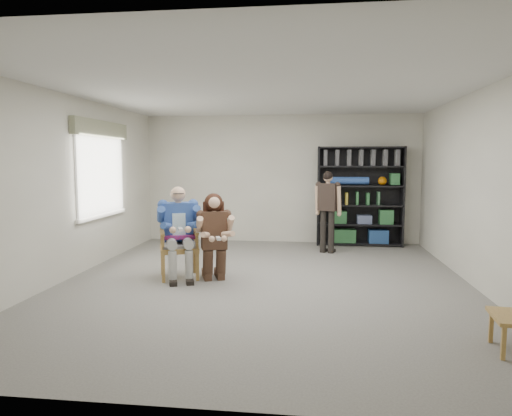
% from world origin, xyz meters
% --- Properties ---
extents(room_shell, '(6.00, 7.00, 2.80)m').
position_xyz_m(room_shell, '(0.00, 0.00, 1.40)').
color(room_shell, beige).
rests_on(room_shell, ground).
extents(floor, '(6.00, 7.00, 0.01)m').
position_xyz_m(floor, '(0.00, 0.00, 0.00)').
color(floor, slate).
rests_on(floor, ground).
extents(window_left, '(0.16, 2.00, 1.75)m').
position_xyz_m(window_left, '(-2.95, 1.00, 1.63)').
color(window_left, silver).
rests_on(window_left, room_shell).
extents(armchair, '(0.81, 0.79, 1.09)m').
position_xyz_m(armchair, '(-1.34, 0.14, 0.55)').
color(armchair, olive).
rests_on(armchair, floor).
extents(seated_man, '(0.87, 1.01, 1.42)m').
position_xyz_m(seated_man, '(-1.34, 0.14, 0.71)').
color(seated_man, navy).
rests_on(seated_man, floor).
extents(kneeling_woman, '(0.82, 1.01, 1.30)m').
position_xyz_m(kneeling_woman, '(-0.76, 0.02, 0.65)').
color(kneeling_woman, '#3E271D').
rests_on(kneeling_woman, floor).
extents(bookshelf, '(1.80, 0.38, 2.10)m').
position_xyz_m(bookshelf, '(1.70, 3.28, 1.05)').
color(bookshelf, black).
rests_on(bookshelf, floor).
extents(standing_man, '(0.56, 0.43, 1.60)m').
position_xyz_m(standing_man, '(0.99, 2.36, 0.80)').
color(standing_man, '#2B211D').
rests_on(standing_man, floor).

